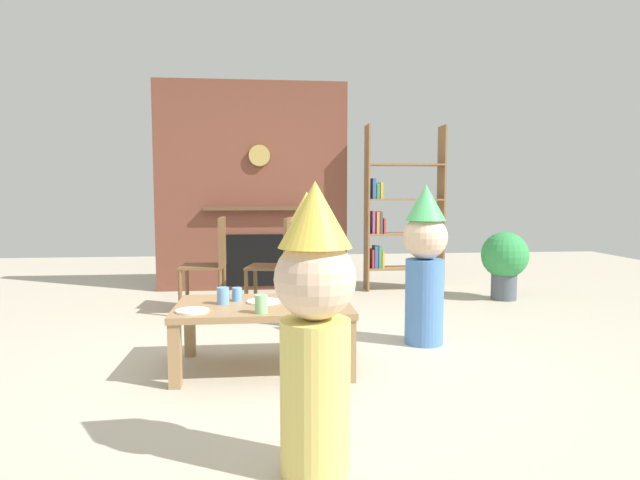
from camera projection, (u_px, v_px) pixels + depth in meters
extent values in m
plane|color=#BCB29E|center=(305.00, 353.00, 3.75)|extent=(12.00, 12.00, 0.00)
cube|color=brown|center=(252.00, 187.00, 6.18)|extent=(2.20, 0.18, 2.40)
cube|color=black|center=(253.00, 260.00, 6.15)|extent=(0.70, 0.02, 0.60)
cube|color=brown|center=(252.00, 209.00, 6.06)|extent=(1.10, 0.10, 0.04)
cylinder|color=tan|center=(259.00, 156.00, 6.04)|extent=(0.24, 0.04, 0.24)
cube|color=olive|center=(367.00, 208.00, 6.13)|extent=(0.02, 0.28, 1.90)
cube|color=olive|center=(441.00, 208.00, 6.22)|extent=(0.02, 0.28, 1.90)
cube|color=olive|center=(403.00, 268.00, 6.24)|extent=(0.86, 0.28, 0.02)
cube|color=olive|center=(404.00, 234.00, 6.20)|extent=(0.86, 0.28, 0.02)
cube|color=olive|center=(404.00, 200.00, 6.17)|extent=(0.86, 0.28, 0.02)
cube|color=olive|center=(405.00, 165.00, 6.13)|extent=(0.86, 0.28, 0.02)
cube|color=#B23333|center=(372.00, 258.00, 6.19)|extent=(0.02, 0.20, 0.22)
cube|color=#3359A5|center=(375.00, 257.00, 6.19)|extent=(0.04, 0.20, 0.25)
cube|color=#3F8C4C|center=(379.00, 257.00, 6.20)|extent=(0.03, 0.20, 0.25)
cube|color=gold|center=(382.00, 259.00, 6.20)|extent=(0.03, 0.20, 0.19)
cube|color=#8C4C99|center=(372.00, 222.00, 6.15)|extent=(0.03, 0.20, 0.26)
cube|color=#D87F3F|center=(377.00, 222.00, 6.16)|extent=(0.03, 0.20, 0.25)
cube|color=#4C4C51|center=(380.00, 222.00, 6.16)|extent=(0.03, 0.20, 0.25)
cube|color=#B23333|center=(383.00, 226.00, 6.17)|extent=(0.02, 0.20, 0.18)
cube|color=#3359A5|center=(373.00, 189.00, 6.12)|extent=(0.04, 0.20, 0.23)
cube|color=#3F8C4C|center=(377.00, 191.00, 6.13)|extent=(0.03, 0.20, 0.18)
cube|color=gold|center=(380.00, 191.00, 6.13)|extent=(0.03, 0.20, 0.19)
cube|color=#9E7A51|center=(264.00, 307.00, 3.41)|extent=(1.11, 0.70, 0.04)
cube|color=#9E7A51|center=(175.00, 356.00, 3.07)|extent=(0.07, 0.07, 0.38)
cube|color=#9E7A51|center=(350.00, 351.00, 3.17)|extent=(0.07, 0.07, 0.38)
cube|color=#9E7A51|center=(190.00, 329.00, 3.68)|extent=(0.07, 0.07, 0.38)
cube|color=#9E7A51|center=(336.00, 325.00, 3.78)|extent=(0.07, 0.07, 0.38)
cylinder|color=#669EE0|center=(237.00, 294.00, 3.50)|extent=(0.06, 0.06, 0.09)
cylinder|color=#669EE0|center=(223.00, 296.00, 3.40)|extent=(0.08, 0.08, 0.11)
cylinder|color=#8CD18C|center=(261.00, 304.00, 3.14)|extent=(0.08, 0.08, 0.11)
cylinder|color=white|center=(192.00, 311.00, 3.18)|extent=(0.20, 0.20, 0.01)
cylinder|color=white|center=(264.00, 301.00, 3.45)|extent=(0.22, 0.22, 0.01)
cone|color=#EAC68C|center=(302.00, 297.00, 3.46)|extent=(0.10, 0.10, 0.06)
cube|color=silver|center=(328.00, 296.00, 3.66)|extent=(0.15, 0.07, 0.01)
cylinder|color=#E0CC66|center=(315.00, 397.00, 2.13)|extent=(0.28, 0.28, 0.63)
sphere|color=beige|center=(315.00, 279.00, 2.09)|extent=(0.33, 0.33, 0.33)
cone|color=#F2D14C|center=(315.00, 214.00, 2.07)|extent=(0.29, 0.29, 0.26)
cylinder|color=#4C7FC6|center=(424.00, 302.00, 3.98)|extent=(0.29, 0.29, 0.64)
sphere|color=beige|center=(425.00, 237.00, 3.93)|extent=(0.33, 0.33, 0.33)
cone|color=#4CB766|center=(426.00, 203.00, 3.91)|extent=(0.30, 0.30, 0.26)
cylinder|color=#66B27F|center=(307.00, 289.00, 4.55)|extent=(0.27, 0.27, 0.61)
sphere|color=beige|center=(307.00, 236.00, 4.51)|extent=(0.31, 0.31, 0.31)
cone|color=#F2D14C|center=(307.00, 207.00, 4.49)|extent=(0.28, 0.28, 0.25)
cube|color=brown|center=(203.00, 266.00, 5.00)|extent=(0.41, 0.41, 0.02)
cube|color=brown|center=(222.00, 241.00, 4.99)|extent=(0.04, 0.40, 0.45)
cylinder|color=brown|center=(187.00, 287.00, 5.18)|extent=(0.04, 0.04, 0.43)
cylinder|color=brown|center=(180.00, 294.00, 4.83)|extent=(0.04, 0.04, 0.43)
cylinder|color=brown|center=(224.00, 286.00, 5.21)|extent=(0.04, 0.04, 0.43)
cylinder|color=brown|center=(220.00, 293.00, 4.85)|extent=(0.04, 0.04, 0.43)
cube|color=brown|center=(270.00, 267.00, 4.96)|extent=(0.47, 0.47, 0.02)
cube|color=brown|center=(289.00, 242.00, 4.92)|extent=(0.11, 0.40, 0.45)
cylinder|color=brown|center=(255.00, 287.00, 5.18)|extent=(0.04, 0.04, 0.43)
cylinder|color=brown|center=(246.00, 294.00, 4.82)|extent=(0.04, 0.04, 0.43)
cylinder|color=brown|center=(292.00, 288.00, 5.14)|extent=(0.04, 0.04, 0.43)
cylinder|color=brown|center=(285.00, 295.00, 4.78)|extent=(0.04, 0.04, 0.43)
cylinder|color=#4C5660|center=(504.00, 287.00, 5.64)|extent=(0.26, 0.26, 0.27)
sphere|color=green|center=(505.00, 255.00, 5.61)|extent=(0.49, 0.49, 0.49)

